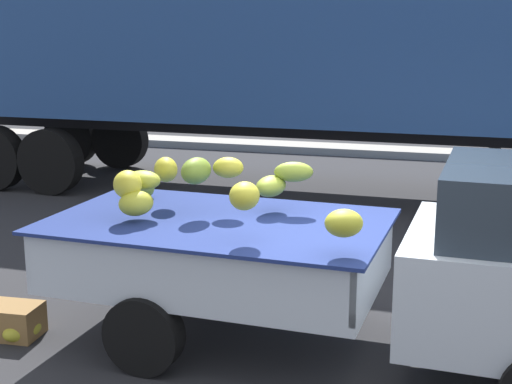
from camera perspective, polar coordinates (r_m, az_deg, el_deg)
The scene contains 6 objects.
ground at distance 6.15m, azimuth 7.55°, elevation -13.09°, with size 220.00×220.00×0.00m, color #28282B.
curb_strip at distance 15.68m, azimuth 13.24°, elevation 2.96°, with size 80.00×0.80×0.16m, color gray.
pickup_truck at distance 5.81m, azimuth 15.52°, elevation -5.65°, with size 5.09×1.98×1.70m.
semi_trailer at distance 11.73m, azimuth 1.85°, elevation 12.16°, with size 12.04×2.80×3.95m.
fallen_banana_bunch_near_tailgate at distance 6.76m, azimuth -17.94°, elevation -10.34°, with size 0.35×0.22×0.18m, color gold.
produce_crate at distance 6.87m, azimuth -18.76°, elevation -9.55°, with size 0.52×0.36×0.29m, color olive.
Camera 1 is at (0.79, -5.48, 2.68)m, focal length 50.79 mm.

